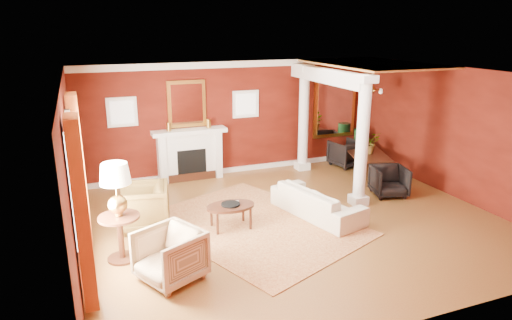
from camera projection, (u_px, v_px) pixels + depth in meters
name	position (u px, v px, depth m)	size (l,w,h in m)	color
ground	(294.00, 221.00, 9.12)	(8.00, 8.00, 0.00)	brown
room_shell	(296.00, 122.00, 8.55)	(8.04, 7.04, 2.92)	#63180D
fireplace	(190.00, 154.00, 11.45)	(1.85, 0.42, 1.29)	white
overmantel_mirror	(187.00, 104.00, 11.21)	(0.95, 0.07, 1.15)	gold
flank_window_left	(122.00, 112.00, 10.71)	(0.70, 0.07, 0.70)	white
flank_window_right	(246.00, 104.00, 11.79)	(0.70, 0.07, 0.70)	white
left_window	(79.00, 188.00, 6.82)	(0.21, 2.55, 2.60)	white
column_front	(362.00, 141.00, 9.57)	(0.36, 0.36, 2.80)	white
column_back	(304.00, 117.00, 11.99)	(0.36, 0.36, 2.80)	white
header_beam	(327.00, 76.00, 10.66)	(0.30, 3.20, 0.32)	white
amber_ceiling	(372.00, 64.00, 10.86)	(2.30, 3.40, 0.04)	#C47E39
dining_mirror	(335.00, 107.00, 12.77)	(1.30, 0.07, 1.70)	gold
chandelier	(371.00, 90.00, 11.10)	(0.60, 0.62, 0.75)	#A77D34
crown_trim	(236.00, 64.00, 11.41)	(8.00, 0.08, 0.16)	white
base_trim	(237.00, 169.00, 12.19)	(8.00, 0.08, 0.12)	white
rug	(254.00, 225.00, 8.92)	(2.96, 3.95, 0.02)	maroon
sofa	(317.00, 197.00, 9.27)	(2.08, 0.61, 0.81)	#F1E4CB
armchair_leopard	(143.00, 204.00, 8.70)	(0.92, 0.86, 0.95)	black
armchair_stripe	(170.00, 253.00, 6.90)	(0.87, 0.81, 0.89)	tan
coffee_table	(231.00, 207.00, 8.68)	(0.94, 0.94, 0.48)	black
coffee_book	(230.00, 198.00, 8.69)	(0.18, 0.02, 0.24)	black
side_table	(117.00, 195.00, 7.31)	(0.67, 0.67, 1.68)	black
dining_table	(368.00, 157.00, 11.87)	(1.64, 0.58, 0.91)	black
dining_chair_near	(389.00, 180.00, 10.38)	(0.73, 0.69, 0.75)	black
dining_chair_far	(346.00, 152.00, 12.58)	(0.77, 0.72, 0.79)	black
green_urn	(360.00, 149.00, 12.90)	(0.41, 0.41, 0.98)	#133E1B
potted_plant	(370.00, 132.00, 11.64)	(0.50, 0.56, 0.43)	#26591E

